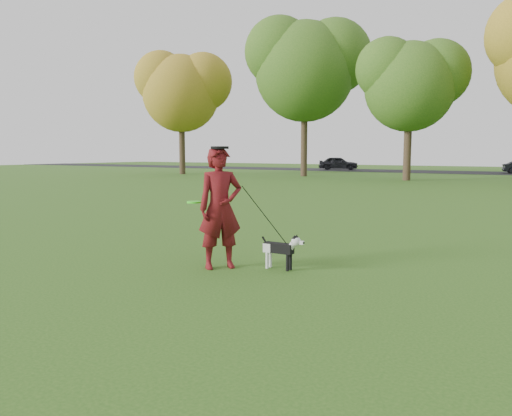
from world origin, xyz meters
The scene contains 7 objects.
ground centered at (0.00, 0.00, 0.00)m, with size 120.00×120.00×0.00m, color #285116.
road centered at (0.00, 40.00, 0.01)m, with size 120.00×7.00×0.02m, color black.
man centered at (-0.30, -0.47, 0.96)m, with size 0.70×0.46×1.93m, color #56100C.
dog centered at (0.60, -0.07, 0.35)m, with size 0.76×0.15×0.58m.
car_left centered at (-14.43, 40.00, 0.68)m, with size 1.55×3.85×1.31m, color black.
man_held_items centered at (0.42, -0.30, 0.88)m, with size 1.52×0.68×1.55m.
tree_row centered at (-1.43, 26.07, 7.41)m, with size 51.74×8.86×12.01m.
Camera 1 is at (4.23, -6.88, 1.86)m, focal length 35.00 mm.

